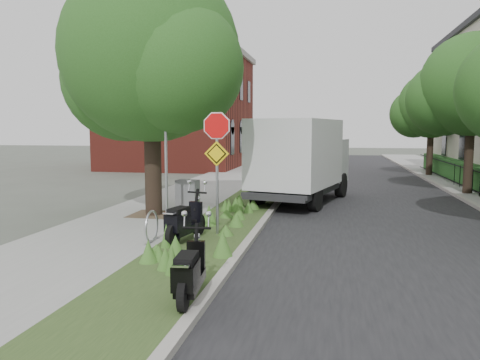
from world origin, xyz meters
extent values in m
plane|color=#4C5147|center=(0.00, 0.00, 0.00)|extent=(120.00, 120.00, 0.00)
cube|color=gray|center=(-4.25, 10.00, 0.06)|extent=(3.50, 60.00, 0.12)
cube|color=#2D451D|center=(-1.50, 10.00, 0.06)|extent=(2.00, 60.00, 0.12)
cube|color=#9E9991|center=(-0.50, 10.00, 0.07)|extent=(0.20, 60.00, 0.13)
cube|color=black|center=(3.00, 10.00, 0.01)|extent=(7.00, 60.00, 0.01)
cube|color=#9E9991|center=(6.50, 10.00, 0.07)|extent=(0.20, 60.00, 0.13)
cylinder|color=black|center=(-4.00, 2.80, 2.36)|extent=(0.52, 0.52, 4.48)
sphere|color=#25501A|center=(-4.00, 2.80, 5.08)|extent=(5.40, 5.40, 5.40)
sphere|color=#25501A|center=(-5.21, 3.61, 4.41)|extent=(4.05, 4.05, 4.05)
sphere|color=#25501A|center=(-2.92, 2.12, 4.54)|extent=(3.78, 3.78, 3.78)
cube|color=#473828|center=(-4.00, 2.80, 0.12)|extent=(1.40, 1.40, 0.01)
cylinder|color=#A5A8AD|center=(-3.20, 1.80, 2.12)|extent=(0.08, 0.08, 4.00)
torus|color=#A5A8AD|center=(-2.70, -0.60, 0.50)|extent=(0.05, 0.77, 0.77)
cube|color=#A5A8AD|center=(-2.70, -0.96, 0.14)|extent=(0.06, 0.06, 0.04)
cube|color=#A5A8AD|center=(-2.70, -0.24, 0.14)|extent=(0.06, 0.06, 0.04)
cylinder|color=#A5A8AD|center=(-1.40, 0.60, 1.62)|extent=(0.07, 0.07, 3.00)
cylinder|color=red|center=(-1.40, 0.57, 2.87)|extent=(0.86, 0.03, 0.86)
cylinder|color=white|center=(-1.40, 0.58, 2.87)|extent=(0.94, 0.02, 0.94)
cube|color=yellow|center=(-1.40, 0.57, 2.17)|extent=(0.64, 0.03, 0.64)
cube|color=black|center=(7.20, 10.00, 1.07)|extent=(0.04, 24.00, 0.04)
cube|color=black|center=(7.20, 10.00, 0.27)|extent=(0.04, 24.00, 0.04)
cylinder|color=black|center=(7.20, 10.00, 0.62)|extent=(0.03, 0.03, 1.00)
cube|color=maroon|center=(-9.50, 22.00, 4.00)|extent=(9.00, 10.00, 8.00)
cube|color=#9E9991|center=(-9.50, 22.00, 8.10)|extent=(9.40, 10.40, 0.40)
cylinder|color=black|center=(7.00, 10.00, 2.14)|extent=(0.36, 0.36, 4.03)
sphere|color=#25501A|center=(7.00, 10.00, 4.58)|extent=(4.20, 4.20, 4.20)
sphere|color=#25501A|center=(6.05, 10.63, 4.06)|extent=(3.15, 3.15, 3.15)
cylinder|color=black|center=(7.00, 18.00, 1.94)|extent=(0.36, 0.36, 3.64)
sphere|color=#25501A|center=(7.00, 18.00, 4.15)|extent=(3.80, 3.80, 3.80)
sphere|color=#25501A|center=(6.14, 18.57, 3.67)|extent=(2.85, 2.85, 2.85)
sphere|color=#25501A|center=(7.76, 17.52, 3.77)|extent=(2.66, 2.66, 2.66)
cylinder|color=black|center=(-0.76, -3.35, 0.36)|extent=(0.16, 0.50, 0.49)
cylinder|color=black|center=(-0.64, -4.51, 0.36)|extent=(0.16, 0.50, 0.49)
cube|color=black|center=(-0.70, -3.98, 0.38)|extent=(0.43, 1.11, 0.17)
cube|color=black|center=(-0.66, -4.30, 0.61)|extent=(0.40, 0.64, 0.38)
cube|color=black|center=(-0.67, -4.25, 0.85)|extent=(0.34, 0.59, 0.11)
cylinder|color=black|center=(-1.84, 0.37, 0.38)|extent=(0.22, 0.54, 0.52)
cylinder|color=black|center=(-2.08, -0.85, 0.38)|extent=(0.22, 0.54, 0.52)
cube|color=black|center=(-1.97, -0.29, 0.40)|extent=(0.57, 1.20, 0.18)
cube|color=black|center=(-2.04, -0.64, 0.64)|extent=(0.49, 0.71, 0.40)
cube|color=black|center=(-2.03, -0.59, 0.91)|extent=(0.42, 0.65, 0.12)
cube|color=#262628|center=(0.30, 6.81, 0.56)|extent=(3.55, 6.16, 0.20)
cube|color=#B7BABC|center=(0.85, 8.98, 1.49)|extent=(2.55, 2.04, 1.75)
cube|color=silver|center=(0.15, 6.23, 1.92)|extent=(3.35, 4.62, 2.41)
cube|color=#262628|center=(-3.11, 3.50, 0.14)|extent=(0.83, 0.61, 0.03)
cube|color=slate|center=(-3.11, 3.50, 0.64)|extent=(0.74, 0.51, 1.03)
camera|label=1|loc=(1.47, -10.84, 2.80)|focal=35.00mm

